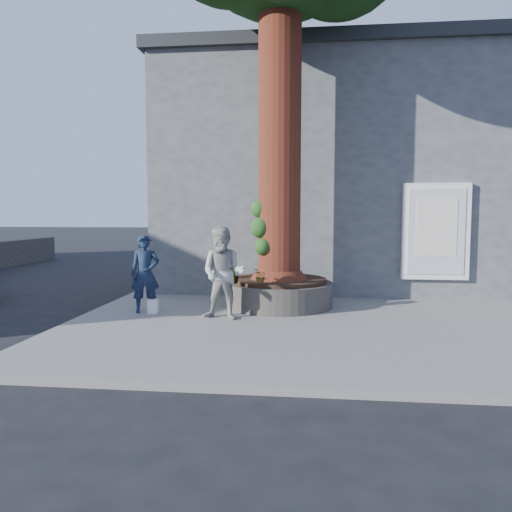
# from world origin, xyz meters

# --- Properties ---
(ground) EXTENTS (120.00, 120.00, 0.00)m
(ground) POSITION_xyz_m (0.00, 0.00, 0.00)
(ground) COLOR black
(ground) RESTS_ON ground
(pavement) EXTENTS (9.00, 8.00, 0.12)m
(pavement) POSITION_xyz_m (1.50, 1.00, 0.06)
(pavement) COLOR slate
(pavement) RESTS_ON ground
(yellow_line) EXTENTS (0.10, 30.00, 0.01)m
(yellow_line) POSITION_xyz_m (-3.05, 1.00, 0.00)
(yellow_line) COLOR yellow
(yellow_line) RESTS_ON ground
(stone_shop) EXTENTS (10.30, 8.30, 6.30)m
(stone_shop) POSITION_xyz_m (2.50, 7.20, 3.16)
(stone_shop) COLOR #525558
(stone_shop) RESTS_ON ground
(planter) EXTENTS (2.30, 2.30, 0.60)m
(planter) POSITION_xyz_m (0.80, 2.00, 0.41)
(planter) COLOR black
(planter) RESTS_ON pavement
(man) EXTENTS (0.66, 0.54, 1.57)m
(man) POSITION_xyz_m (-1.84, 1.01, 0.90)
(man) COLOR #142138
(man) RESTS_ON pavement
(woman) EXTENTS (0.94, 0.78, 1.75)m
(woman) POSITION_xyz_m (-0.15, 0.55, 1.00)
(woman) COLOR #A2A19B
(woman) RESTS_ON pavement
(shopping_bag) EXTENTS (0.20, 0.12, 0.28)m
(shopping_bag) POSITION_xyz_m (-1.65, 0.91, 0.26)
(shopping_bag) COLOR white
(shopping_bag) RESTS_ON pavement
(plant_a) EXTENTS (0.25, 0.23, 0.39)m
(plant_a) POSITION_xyz_m (0.56, 2.85, 0.92)
(plant_a) COLOR gray
(plant_a) RESTS_ON planter
(plant_b) EXTENTS (0.27, 0.28, 0.41)m
(plant_b) POSITION_xyz_m (0.44, 2.85, 0.93)
(plant_b) COLOR gray
(plant_b) RESTS_ON planter
(plant_c) EXTENTS (0.22, 0.22, 0.36)m
(plant_c) POSITION_xyz_m (-0.05, 1.15, 0.90)
(plant_c) COLOR gray
(plant_c) RESTS_ON planter
(plant_d) EXTENTS (0.31, 0.33, 0.31)m
(plant_d) POSITION_xyz_m (0.49, 1.15, 0.87)
(plant_d) COLOR gray
(plant_d) RESTS_ON planter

